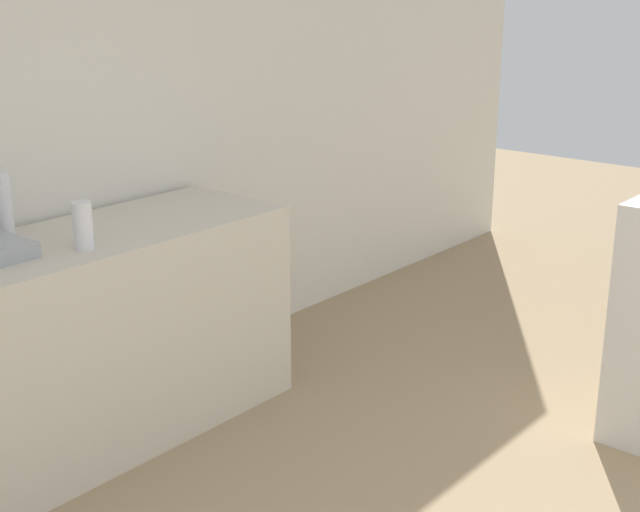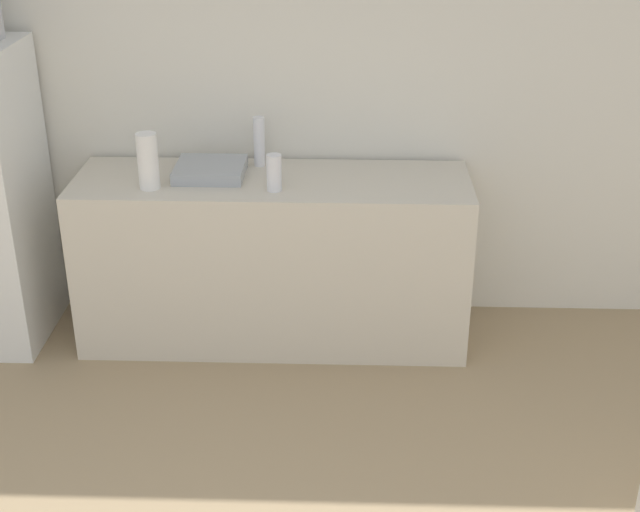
% 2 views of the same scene
% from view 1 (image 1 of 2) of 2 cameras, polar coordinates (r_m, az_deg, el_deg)
% --- Properties ---
extents(counter, '(1.99, 0.62, 0.89)m').
position_cam_1_polar(counter, '(3.71, -15.99, -5.77)').
color(counter, beige).
rests_on(counter, ground_plane).
extents(bottle_tall, '(0.06, 0.06, 0.26)m').
position_cam_1_polar(bottle_tall, '(3.65, -19.55, 3.07)').
color(bottle_tall, silver).
rests_on(bottle_tall, counter).
extents(bottle_short, '(0.07, 0.07, 0.18)m').
position_cam_1_polar(bottle_short, '(3.43, -14.93, 1.90)').
color(bottle_short, silver).
rests_on(bottle_short, counter).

